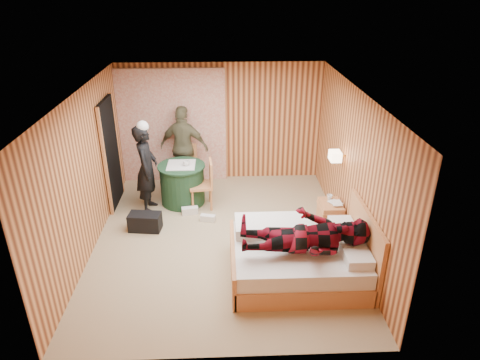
{
  "coord_description": "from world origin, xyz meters",
  "views": [
    {
      "loc": [
        0.05,
        -6.12,
        4.01
      ],
      "look_at": [
        0.31,
        0.1,
        1.05
      ],
      "focal_mm": 32.0,
      "sensor_mm": 36.0,
      "label": 1
    }
  ],
  "objects_px": {
    "chair_near": "(205,181)",
    "woman_standing": "(147,169)",
    "wall_lamp": "(335,156)",
    "nightstand": "(330,215)",
    "chair_far": "(186,163)",
    "man_at_table": "(184,147)",
    "duffel_bag": "(145,222)",
    "bed": "(299,257)",
    "man_on_bed": "(306,227)",
    "round_table": "(182,184)"
  },
  "relations": [
    {
      "from": "bed",
      "to": "round_table",
      "type": "height_order",
      "value": "bed"
    },
    {
      "from": "wall_lamp",
      "to": "man_at_table",
      "type": "bearing_deg",
      "value": 148.29
    },
    {
      "from": "wall_lamp",
      "to": "nightstand",
      "type": "distance_m",
      "value": 1.06
    },
    {
      "from": "round_table",
      "to": "chair_near",
      "type": "xyz_separation_m",
      "value": [
        0.45,
        -0.2,
        0.15
      ]
    },
    {
      "from": "nightstand",
      "to": "chair_far",
      "type": "height_order",
      "value": "chair_far"
    },
    {
      "from": "nightstand",
      "to": "chair_far",
      "type": "distance_m",
      "value": 3.19
    },
    {
      "from": "wall_lamp",
      "to": "man_on_bed",
      "type": "xyz_separation_m",
      "value": [
        -0.77,
        -1.67,
        -0.35
      ]
    },
    {
      "from": "wall_lamp",
      "to": "woman_standing",
      "type": "bearing_deg",
      "value": 168.82
    },
    {
      "from": "chair_near",
      "to": "wall_lamp",
      "type": "bearing_deg",
      "value": 67.44
    },
    {
      "from": "woman_standing",
      "to": "man_on_bed",
      "type": "distance_m",
      "value": 3.42
    },
    {
      "from": "nightstand",
      "to": "round_table",
      "type": "relative_size",
      "value": 0.58
    },
    {
      "from": "bed",
      "to": "woman_standing",
      "type": "height_order",
      "value": "woman_standing"
    },
    {
      "from": "nightstand",
      "to": "chair_near",
      "type": "distance_m",
      "value": 2.38
    },
    {
      "from": "wall_lamp",
      "to": "chair_near",
      "type": "bearing_deg",
      "value": 162.57
    },
    {
      "from": "wall_lamp",
      "to": "round_table",
      "type": "bearing_deg",
      "value": 161.44
    },
    {
      "from": "nightstand",
      "to": "duffel_bag",
      "type": "xyz_separation_m",
      "value": [
        -3.22,
        0.09,
        -0.1
      ]
    },
    {
      "from": "nightstand",
      "to": "round_table",
      "type": "bearing_deg",
      "value": 157.55
    },
    {
      "from": "wall_lamp",
      "to": "duffel_bag",
      "type": "bearing_deg",
      "value": -178.28
    },
    {
      "from": "round_table",
      "to": "man_on_bed",
      "type": "relative_size",
      "value": 0.51
    },
    {
      "from": "chair_near",
      "to": "duffel_bag",
      "type": "bearing_deg",
      "value": -57.57
    },
    {
      "from": "wall_lamp",
      "to": "woman_standing",
      "type": "height_order",
      "value": "woman_standing"
    },
    {
      "from": "duffel_bag",
      "to": "man_at_table",
      "type": "distance_m",
      "value": 1.98
    },
    {
      "from": "bed",
      "to": "chair_near",
      "type": "bearing_deg",
      "value": 123.76
    },
    {
      "from": "chair_near",
      "to": "man_at_table",
      "type": "height_order",
      "value": "man_at_table"
    },
    {
      "from": "man_at_table",
      "to": "man_on_bed",
      "type": "bearing_deg",
      "value": 134.23
    },
    {
      "from": "woman_standing",
      "to": "nightstand",
      "type": "bearing_deg",
      "value": -104.7
    },
    {
      "from": "chair_far",
      "to": "chair_near",
      "type": "relative_size",
      "value": 0.98
    },
    {
      "from": "chair_far",
      "to": "woman_standing",
      "type": "distance_m",
      "value": 1.18
    },
    {
      "from": "bed",
      "to": "chair_near",
      "type": "distance_m",
      "value": 2.59
    },
    {
      "from": "man_on_bed",
      "to": "chair_near",
      "type": "bearing_deg",
      "value": 121.54
    },
    {
      "from": "round_table",
      "to": "man_on_bed",
      "type": "bearing_deg",
      "value": -53.41
    },
    {
      "from": "nightstand",
      "to": "man_on_bed",
      "type": "height_order",
      "value": "man_on_bed"
    },
    {
      "from": "wall_lamp",
      "to": "man_at_table",
      "type": "distance_m",
      "value": 3.18
    },
    {
      "from": "duffel_bag",
      "to": "man_at_table",
      "type": "xyz_separation_m",
      "value": [
        0.58,
        1.75,
        0.71
      ]
    },
    {
      "from": "wall_lamp",
      "to": "chair_near",
      "type": "distance_m",
      "value": 2.45
    },
    {
      "from": "round_table",
      "to": "man_on_bed",
      "type": "xyz_separation_m",
      "value": [
        1.91,
        -2.57,
        0.55
      ]
    },
    {
      "from": "bed",
      "to": "nightstand",
      "type": "bearing_deg",
      "value": 59.02
    },
    {
      "from": "duffel_bag",
      "to": "man_at_table",
      "type": "relative_size",
      "value": 0.32
    },
    {
      "from": "duffel_bag",
      "to": "wall_lamp",
      "type": "bearing_deg",
      "value": 8.67
    },
    {
      "from": "chair_far",
      "to": "man_at_table",
      "type": "relative_size",
      "value": 0.54
    },
    {
      "from": "chair_near",
      "to": "man_on_bed",
      "type": "distance_m",
      "value": 2.81
    },
    {
      "from": "duffel_bag",
      "to": "chair_far",
      "type": "bearing_deg",
      "value": 77.51
    },
    {
      "from": "chair_near",
      "to": "woman_standing",
      "type": "height_order",
      "value": "woman_standing"
    },
    {
      "from": "chair_far",
      "to": "man_at_table",
      "type": "distance_m",
      "value": 0.33
    },
    {
      "from": "wall_lamp",
      "to": "nightstand",
      "type": "relative_size",
      "value": 0.5
    },
    {
      "from": "bed",
      "to": "woman_standing",
      "type": "bearing_deg",
      "value": 140.0
    },
    {
      "from": "chair_near",
      "to": "man_at_table",
      "type": "relative_size",
      "value": 0.55
    },
    {
      "from": "bed",
      "to": "chair_far",
      "type": "distance_m",
      "value": 3.59
    },
    {
      "from": "nightstand",
      "to": "duffel_bag",
      "type": "height_order",
      "value": "nightstand"
    },
    {
      "from": "duffel_bag",
      "to": "nightstand",
      "type": "bearing_deg",
      "value": 5.32
    }
  ]
}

